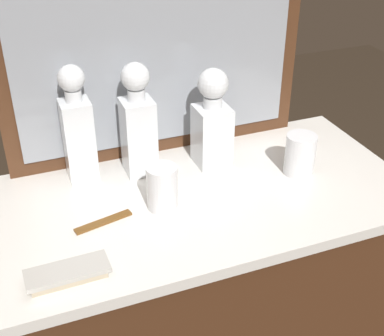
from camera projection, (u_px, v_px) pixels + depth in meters
name	position (u px, v px, depth m)	size (l,w,h in m)	color
dresser	(192.00, 324.00, 1.54)	(1.10, 0.54, 0.90)	#472816
dresser_mirror	(156.00, 37.00, 1.33)	(0.82, 0.03, 0.65)	#472816
crystal_decanter_rear	(138.00, 130.00, 1.34)	(0.08, 0.08, 0.30)	white
crystal_decanter_front	(212.00, 127.00, 1.38)	(0.09, 0.09, 0.27)	white
crystal_decanter_far_right	(78.00, 135.00, 1.31)	(0.07, 0.07, 0.31)	white
crystal_tumbler_front	(301.00, 157.00, 1.37)	(0.08, 0.08, 0.11)	white
crystal_tumbler_center	(162.00, 189.00, 1.24)	(0.07, 0.07, 0.11)	white
silver_brush_front	(68.00, 273.00, 1.05)	(0.17, 0.07, 0.02)	#B7A88C
tortoiseshell_comb	(103.00, 222.00, 1.21)	(0.14, 0.05, 0.01)	brown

